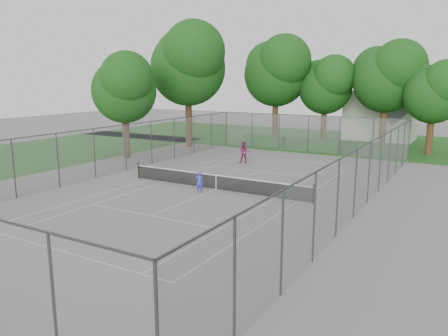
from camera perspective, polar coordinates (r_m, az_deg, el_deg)
The scene contains 18 objects.
ground at distance 27.70m, azimuth -1.04°, elevation -2.79°, with size 120.00×120.00×0.00m, color slate.
grass_far at distance 51.34m, azimuth 14.23°, elevation 3.47°, with size 60.00×20.00×0.00m, color #1B4D16.
grass_left at distance 43.19m, azimuth -26.86°, elevation 1.13°, with size 16.00×40.00×0.00m, color #1B4D16.
court_markings at distance 27.69m, azimuth -1.04°, elevation -2.78°, with size 11.03×23.83×0.01m.
tennis_net at distance 27.58m, azimuth -1.05°, elevation -1.76°, with size 12.87×0.10×1.10m.
perimeter_fence at distance 27.31m, azimuth -1.06°, elevation 0.89°, with size 18.08×34.08×3.52m.
tree_far_left at distance 49.27m, azimuth 6.90°, elevation 12.71°, with size 8.07×7.37×11.60m.
tree_far_midleft at distance 48.78m, azimuth 13.17°, elevation 10.74°, with size 6.55×5.98×9.41m.
tree_far_midright at distance 46.84m, azimuth 20.57°, elevation 11.35°, with size 7.41×6.77×10.65m.
tree_far_right at distance 44.19m, azimuth 25.83°, elevation 9.15°, with size 5.99×5.47×8.61m.
tree_side_back at distance 45.10m, azimuth -4.70°, elevation 13.68°, with size 8.70×7.95×12.51m.
tree_side_front at distance 39.22m, azimuth -12.91°, elevation 10.45°, with size 6.41×5.85×9.21m.
hedge_left at distance 46.16m, azimuth 5.32°, elevation 3.58°, with size 4.32×1.30×1.08m, color #1A4D18.
hedge_mid at distance 43.46m, azimuth 12.73°, elevation 2.90°, with size 3.62×1.03×1.14m, color #1A4D18.
hedge_right at distance 42.65m, azimuth 18.99°, elevation 2.23°, with size 2.93×1.08×0.88m, color #1A4D18.
house at distance 53.94m, azimuth 19.86°, elevation 7.51°, with size 7.47×5.79×9.30m.
girl_player at distance 26.80m, azimuth -3.23°, elevation -1.82°, with size 0.49×0.32×1.34m, color #3540C9.
woman_player at distance 36.19m, azimuth 2.64°, elevation 2.08°, with size 0.91×0.71×1.86m, color #7F2A5E.
Camera 1 is at (13.96, -22.94, 6.80)m, focal length 35.00 mm.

